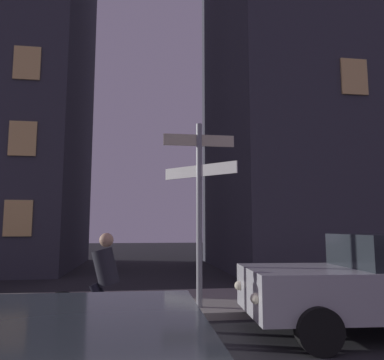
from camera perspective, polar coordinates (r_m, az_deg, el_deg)
The scene contains 4 objects.
sidewalk_kerb at distance 8.50m, azimuth -9.29°, elevation -18.14°, with size 40.00×2.70×0.14m, color gray.
signpost at distance 7.65m, azimuth 1.09°, elevation -2.36°, with size 1.48×1.29×3.70m.
cyclist at distance 6.18m, azimuth -13.54°, elevation -15.85°, with size 1.81×0.38×1.61m.
building_right_block at distance 19.27m, azimuth 18.74°, elevation 20.60°, with size 9.35×8.76×21.13m.
Camera 1 is at (0.14, -2.03, 1.70)m, focal length 35.10 mm.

